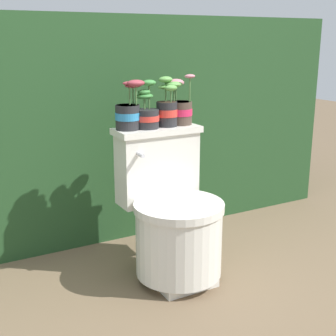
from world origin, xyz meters
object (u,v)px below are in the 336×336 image
(toilet, at_px, (173,219))
(potted_plant_midleft, at_px, (147,114))
(potted_plant_midright, at_px, (180,109))
(potted_plant_left, at_px, (128,112))
(potted_plant_middle, at_px, (167,107))

(toilet, xyz_separation_m, potted_plant_midleft, (-0.05, 0.16, 0.49))
(toilet, xyz_separation_m, potted_plant_midright, (0.14, 0.18, 0.50))
(potted_plant_midright, bearing_deg, potted_plant_left, -179.11)
(potted_plant_left, xyz_separation_m, potted_plant_midright, (0.28, 0.00, -0.00))
(toilet, height_order, potted_plant_midleft, potted_plant_midleft)
(potted_plant_middle, bearing_deg, toilet, -109.86)
(potted_plant_midleft, xyz_separation_m, potted_plant_midright, (0.19, 0.02, 0.01))
(potted_plant_left, bearing_deg, potted_plant_midleft, -8.44)
(toilet, distance_m, potted_plant_middle, 0.54)
(potted_plant_left, relative_size, potted_plant_middle, 0.97)
(potted_plant_left, distance_m, potted_plant_midleft, 0.09)
(toilet, bearing_deg, potted_plant_middle, 70.14)
(potted_plant_left, relative_size, potted_plant_midright, 0.94)
(potted_plant_left, height_order, potted_plant_midleft, potted_plant_left)
(potted_plant_midleft, bearing_deg, toilet, -72.03)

